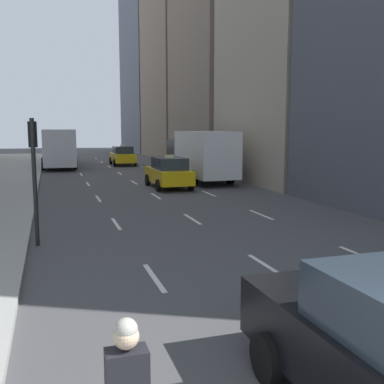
# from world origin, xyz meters

# --- Properties ---
(lane_markings) EXTENTS (5.72, 56.00, 0.01)m
(lane_markings) POSITION_xyz_m (2.60, 23.00, 0.01)
(lane_markings) COLOR white
(lane_markings) RESTS_ON ground
(taxi_lead) EXTENTS (2.02, 4.40, 1.87)m
(taxi_lead) POSITION_xyz_m (4.00, 22.79, 0.88)
(taxi_lead) COLOR yellow
(taxi_lead) RESTS_ON ground
(taxi_second) EXTENTS (2.02, 4.40, 1.87)m
(taxi_second) POSITION_xyz_m (4.00, 39.46, 0.88)
(taxi_second) COLOR yellow
(taxi_second) RESTS_ON ground
(city_bus) EXTENTS (2.80, 11.61, 3.25)m
(city_bus) POSITION_xyz_m (-1.61, 39.88, 1.79)
(city_bus) COLOR silver
(city_bus) RESTS_ON ground
(box_truck) EXTENTS (2.58, 8.40, 3.15)m
(box_truck) POSITION_xyz_m (6.80, 25.53, 1.71)
(box_truck) COLOR #262628
(box_truck) RESTS_ON ground
(traffic_light_pole) EXTENTS (0.24, 0.42, 3.60)m
(traffic_light_pole) POSITION_xyz_m (-2.75, 11.83, 2.41)
(traffic_light_pole) COLOR black
(traffic_light_pole) RESTS_ON ground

